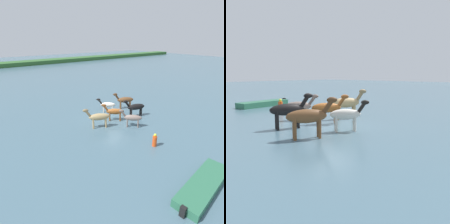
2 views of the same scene
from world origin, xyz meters
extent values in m
plane|color=#476675|center=(0.00, 0.00, 0.00)|extent=(163.32, 163.32, 0.00)
cube|color=#32602D|center=(0.00, 50.42, 0.00)|extent=(146.98, 6.00, 2.40)
ellipsoid|color=silver|center=(0.64, 1.88, 0.95)|extent=(1.67, 1.47, 0.58)
cylinder|color=silver|center=(0.15, 2.10, 0.48)|extent=(0.13, 0.13, 0.95)
cylinder|color=silver|center=(0.32, 2.31, 0.48)|extent=(0.13, 0.13, 0.95)
cylinder|color=silver|center=(0.96, 1.45, 0.48)|extent=(0.13, 0.13, 0.95)
cylinder|color=silver|center=(1.13, 1.67, 0.48)|extent=(0.13, 0.13, 0.95)
cylinder|color=black|center=(-0.08, 2.45, 1.33)|extent=(0.54, 0.48, 0.63)
ellipsoid|color=black|center=(-0.22, 2.57, 1.59)|extent=(0.49, 0.45, 0.25)
ellipsoid|color=tan|center=(-2.43, -0.79, 1.13)|extent=(2.10, 1.45, 0.69)
cylinder|color=tan|center=(-3.05, -0.67, 0.57)|extent=(0.15, 0.15, 1.13)
cylinder|color=tan|center=(-2.90, -0.37, 0.57)|extent=(0.15, 0.15, 1.13)
cylinder|color=tan|center=(-1.95, -1.22, 0.57)|extent=(0.15, 0.15, 1.13)
cylinder|color=tan|center=(-1.80, -0.92, 0.57)|extent=(0.15, 0.15, 1.13)
cylinder|color=olive|center=(-3.40, -0.31, 1.58)|extent=(0.67, 0.49, 0.75)
ellipsoid|color=olive|center=(-3.59, -0.22, 1.89)|extent=(0.61, 0.46, 0.30)
ellipsoid|color=black|center=(2.40, -1.00, 1.12)|extent=(2.10, 1.25, 0.68)
cylinder|color=black|center=(1.77, -0.95, 0.56)|extent=(0.15, 0.15, 1.12)
cylinder|color=black|center=(1.88, -0.64, 0.56)|extent=(0.15, 0.15, 1.12)
cylinder|color=black|center=(2.91, -1.36, 0.56)|extent=(0.15, 0.15, 1.12)
cylinder|color=black|center=(3.02, -1.06, 0.56)|extent=(0.15, 0.15, 1.12)
cylinder|color=black|center=(1.39, -0.63, 1.56)|extent=(0.66, 0.43, 0.74)
ellipsoid|color=black|center=(1.19, -0.56, 1.86)|extent=(0.60, 0.41, 0.30)
ellipsoid|color=brown|center=(3.14, 1.60, 1.12)|extent=(2.06, 1.48, 0.68)
cylinder|color=brown|center=(2.53, 1.75, 0.56)|extent=(0.15, 0.15, 1.12)
cylinder|color=brown|center=(2.69, 2.04, 0.56)|extent=(0.15, 0.15, 1.12)
cylinder|color=brown|center=(3.60, 1.17, 0.56)|extent=(0.15, 0.15, 1.12)
cylinder|color=brown|center=(3.75, 1.46, 0.56)|extent=(0.15, 0.15, 1.12)
cylinder|color=#50311A|center=(2.20, 2.11, 1.56)|extent=(0.66, 0.50, 0.74)
ellipsoid|color=#50311A|center=(2.01, 2.21, 1.86)|extent=(0.60, 0.47, 0.30)
ellipsoid|color=gray|center=(0.23, -2.72, 0.98)|extent=(1.61, 1.63, 0.60)
cylinder|color=gray|center=(-0.25, -2.44, 0.49)|extent=(0.13, 0.13, 0.98)
cylinder|color=gray|center=(-0.04, -2.24, 0.49)|extent=(0.13, 0.13, 0.98)
cylinder|color=gray|center=(0.50, -3.20, 0.49)|extent=(0.13, 0.13, 0.98)
cylinder|color=gray|center=(0.70, -3.00, 0.49)|extent=(0.13, 0.13, 0.98)
cylinder|color=#63544C|center=(-0.43, -2.05, 1.36)|extent=(0.53, 0.53, 0.65)
ellipsoid|color=#63544C|center=(-0.56, -1.92, 1.63)|extent=(0.49, 0.49, 0.26)
ellipsoid|color=brown|center=(-0.18, -0.44, 1.02)|extent=(1.79, 1.58, 0.62)
cylinder|color=brown|center=(-0.71, -0.21, 0.51)|extent=(0.14, 0.14, 1.02)
cylinder|color=brown|center=(-0.52, 0.02, 0.51)|extent=(0.14, 0.14, 1.02)
cylinder|color=brown|center=(0.16, -0.90, 0.51)|extent=(0.14, 0.14, 1.02)
cylinder|color=brown|center=(0.35, -0.67, 0.51)|extent=(0.14, 0.14, 1.02)
cylinder|color=brown|center=(-0.95, 0.17, 1.43)|extent=(0.58, 0.52, 0.68)
ellipsoid|color=brown|center=(-1.10, 0.29, 1.71)|extent=(0.53, 0.48, 0.27)
cube|color=#2D6B4C|center=(-2.20, -11.19, 0.18)|extent=(5.20, 1.95, 0.65)
cube|color=black|center=(-4.82, -11.47, 0.25)|extent=(0.27, 0.30, 0.70)
cylinder|color=#E54C19|center=(-0.85, -6.38, 0.45)|extent=(0.36, 0.36, 0.90)
sphere|color=yellow|center=(-0.85, -6.38, 1.02)|extent=(0.24, 0.24, 0.24)
camera|label=1|loc=(-11.70, -14.52, 8.31)|focal=29.77mm
camera|label=2|loc=(11.29, 11.30, 3.19)|focal=42.31mm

